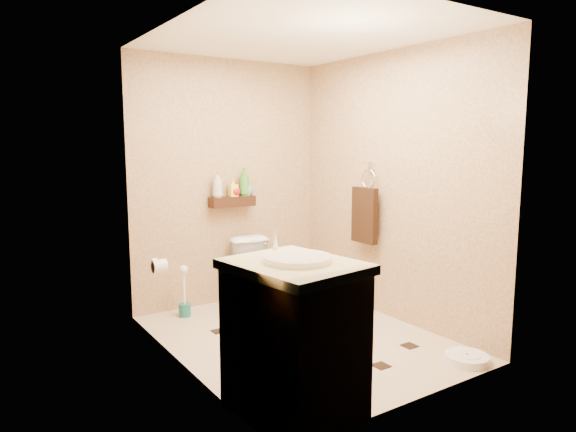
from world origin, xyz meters
TOP-DOWN VIEW (x-y plane):
  - ground at (0.00, 0.00)m, footprint 2.50×2.50m
  - wall_back at (0.00, 1.25)m, footprint 2.00×0.04m
  - wall_front at (0.00, -1.25)m, footprint 2.00×0.04m
  - wall_left at (-1.00, 0.00)m, footprint 0.04×2.50m
  - wall_right at (1.00, 0.00)m, footprint 0.04×2.50m
  - ceiling at (0.00, 0.00)m, footprint 2.00×2.50m
  - wall_shelf at (0.00, 1.17)m, footprint 0.46×0.14m
  - floor_accents at (0.08, -0.06)m, footprint 1.23×1.47m
  - toilet at (0.11, 0.83)m, footprint 0.44×0.69m
  - vanity at (-0.70, -0.95)m, footprint 0.71×0.83m
  - bathroom_scale at (0.75, -1.07)m, footprint 0.42×0.42m
  - toilet_brush at (-0.58, 1.03)m, footprint 0.11×0.11m
  - towel_ring at (0.91, 0.25)m, footprint 0.12×0.30m
  - toilet_paper at (-0.94, 0.65)m, footprint 0.12×0.11m
  - bottle_a at (-0.16, 1.17)m, footprint 0.10×0.10m
  - bottle_b at (0.01, 1.17)m, footprint 0.08×0.08m
  - bottle_c at (0.03, 1.17)m, footprint 0.15×0.15m
  - bottle_d at (0.14, 1.17)m, footprint 0.15×0.15m
  - bottle_e at (0.17, 1.17)m, footprint 0.10×0.10m
  - bottle_f at (0.19, 1.17)m, footprint 0.12×0.12m

SIDE VIEW (x-z plane):
  - ground at x=0.00m, z-range 0.00..0.00m
  - floor_accents at x=0.08m, z-range 0.00..0.01m
  - bathroom_scale at x=0.75m, z-range 0.00..0.06m
  - toilet_brush at x=-0.58m, z-range -0.07..0.41m
  - toilet at x=0.11m, z-range 0.00..0.67m
  - vanity at x=-0.70m, z-range -0.06..1.00m
  - toilet_paper at x=-0.94m, z-range 0.54..0.66m
  - towel_ring at x=0.91m, z-range 0.57..1.33m
  - wall_shelf at x=0.00m, z-range 0.97..1.07m
  - bottle_f at x=0.19m, z-range 1.07..1.20m
  - bottle_c at x=0.03m, z-range 1.07..1.21m
  - bottle_e at x=0.17m, z-range 1.07..1.22m
  - bottle_b at x=0.01m, z-range 1.07..1.25m
  - bottle_a at x=-0.16m, z-range 1.07..1.33m
  - wall_back at x=0.00m, z-range 0.00..2.40m
  - wall_front at x=0.00m, z-range 0.00..2.40m
  - wall_left at x=-1.00m, z-range 0.00..2.40m
  - wall_right at x=1.00m, z-range 0.00..2.40m
  - bottle_d at x=0.14m, z-range 1.07..1.35m
  - ceiling at x=0.00m, z-range 2.39..2.41m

